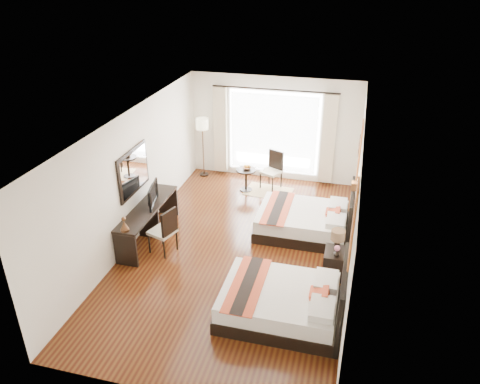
% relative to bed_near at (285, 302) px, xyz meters
% --- Properties ---
extents(floor, '(4.50, 7.50, 0.01)m').
position_rel_bed_near_xyz_m(floor, '(-1.28, 1.74, -0.30)').
color(floor, '#341309').
rests_on(floor, ground).
extents(ceiling, '(4.50, 7.50, 0.02)m').
position_rel_bed_near_xyz_m(ceiling, '(-1.28, 1.74, 2.49)').
color(ceiling, white).
rests_on(ceiling, wall_headboard).
extents(wall_headboard, '(0.01, 7.50, 2.80)m').
position_rel_bed_near_xyz_m(wall_headboard, '(0.96, 1.74, 1.10)').
color(wall_headboard, silver).
rests_on(wall_headboard, floor).
extents(wall_desk, '(0.01, 7.50, 2.80)m').
position_rel_bed_near_xyz_m(wall_desk, '(-3.53, 1.74, 1.10)').
color(wall_desk, silver).
rests_on(wall_desk, floor).
extents(wall_window, '(4.50, 0.01, 2.80)m').
position_rel_bed_near_xyz_m(wall_window, '(-1.28, 5.48, 1.10)').
color(wall_window, silver).
rests_on(wall_window, floor).
extents(wall_entry, '(4.50, 0.01, 2.80)m').
position_rel_bed_near_xyz_m(wall_entry, '(-1.28, -2.01, 1.10)').
color(wall_entry, silver).
rests_on(wall_entry, floor).
extents(window_glass, '(2.40, 0.02, 2.20)m').
position_rel_bed_near_xyz_m(window_glass, '(-1.28, 5.47, 1.00)').
color(window_glass, white).
rests_on(window_glass, wall_window).
extents(sheer_curtain, '(2.30, 0.02, 2.10)m').
position_rel_bed_near_xyz_m(sheer_curtain, '(-1.28, 5.41, 1.00)').
color(sheer_curtain, white).
rests_on(sheer_curtain, wall_window).
extents(drape_left, '(0.35, 0.14, 2.35)m').
position_rel_bed_near_xyz_m(drape_left, '(-2.73, 5.37, 0.98)').
color(drape_left, beige).
rests_on(drape_left, floor).
extents(drape_right, '(0.35, 0.14, 2.35)m').
position_rel_bed_near_xyz_m(drape_right, '(0.17, 5.37, 0.98)').
color(drape_right, beige).
rests_on(drape_right, floor).
extents(art_panel_near, '(0.03, 0.50, 1.35)m').
position_rel_bed_near_xyz_m(art_panel_near, '(0.95, 0.00, 1.65)').
color(art_panel_near, maroon).
rests_on(art_panel_near, wall_headboard).
extents(art_panel_far, '(0.03, 0.50, 1.35)m').
position_rel_bed_near_xyz_m(art_panel_far, '(0.95, 2.80, 1.65)').
color(art_panel_far, maroon).
rests_on(art_panel_far, wall_headboard).
extents(wall_sconce, '(0.10, 0.14, 0.14)m').
position_rel_bed_near_xyz_m(wall_sconce, '(0.91, 1.40, 1.62)').
color(wall_sconce, '#4D301B').
rests_on(wall_sconce, wall_headboard).
extents(mirror_frame, '(0.04, 1.25, 0.95)m').
position_rel_bed_near_xyz_m(mirror_frame, '(-3.50, 1.73, 1.25)').
color(mirror_frame, black).
rests_on(mirror_frame, wall_desk).
extents(mirror_glass, '(0.01, 1.12, 0.82)m').
position_rel_bed_near_xyz_m(mirror_glass, '(-3.48, 1.73, 1.25)').
color(mirror_glass, white).
rests_on(mirror_glass, mirror_frame).
extents(bed_near, '(2.04, 1.59, 1.15)m').
position_rel_bed_near_xyz_m(bed_near, '(0.00, 0.00, 0.00)').
color(bed_near, black).
rests_on(bed_near, floor).
extents(bed_far, '(2.03, 1.59, 1.14)m').
position_rel_bed_near_xyz_m(bed_far, '(0.00, 2.80, -0.00)').
color(bed_far, black).
rests_on(bed_far, floor).
extents(nightstand, '(0.44, 0.54, 0.52)m').
position_rel_bed_near_xyz_m(nightstand, '(0.73, 1.40, -0.04)').
color(nightstand, black).
rests_on(nightstand, floor).
extents(table_lamp, '(0.27, 0.27, 0.42)m').
position_rel_bed_near_xyz_m(table_lamp, '(0.72, 1.50, 0.49)').
color(table_lamp, black).
rests_on(table_lamp, nightstand).
extents(vase, '(0.12, 0.12, 0.12)m').
position_rel_bed_near_xyz_m(vase, '(0.74, 1.25, 0.26)').
color(vase, black).
rests_on(vase, nightstand).
extents(console_desk, '(0.50, 2.20, 0.76)m').
position_rel_bed_near_xyz_m(console_desk, '(-3.27, 1.73, 0.08)').
color(console_desk, black).
rests_on(console_desk, floor).
extents(television, '(0.27, 0.78, 0.45)m').
position_rel_bed_near_xyz_m(television, '(-3.25, 1.87, 0.68)').
color(television, black).
rests_on(television, console_desk).
extents(bronze_figurine, '(0.21, 0.21, 0.26)m').
position_rel_bed_near_xyz_m(bronze_figurine, '(-3.27, 0.73, 0.59)').
color(bronze_figurine, '#4D301B').
rests_on(bronze_figurine, console_desk).
extents(desk_chair, '(0.59, 0.59, 1.01)m').
position_rel_bed_near_xyz_m(desk_chair, '(-2.75, 1.30, 0.01)').
color(desk_chair, '#B4A78A').
rests_on(desk_chair, floor).
extents(floor_lamp, '(0.33, 0.33, 1.64)m').
position_rel_bed_near_xyz_m(floor_lamp, '(-3.17, 5.13, 1.09)').
color(floor_lamp, black).
rests_on(floor_lamp, floor).
extents(side_table, '(0.52, 0.52, 0.60)m').
position_rel_bed_near_xyz_m(side_table, '(-1.80, 4.50, -0.00)').
color(side_table, black).
rests_on(side_table, floor).
extents(fruit_bowl, '(0.26, 0.26, 0.06)m').
position_rel_bed_near_xyz_m(fruit_bowl, '(-1.78, 4.51, 0.33)').
color(fruit_bowl, '#4D291B').
rests_on(fruit_bowl, side_table).
extents(window_chair, '(0.61, 0.61, 1.00)m').
position_rel_bed_near_xyz_m(window_chair, '(-1.19, 4.81, 0.01)').
color(window_chair, '#B4A78A').
rests_on(window_chair, floor).
extents(jute_rug, '(1.26, 0.92, 0.01)m').
position_rel_bed_near_xyz_m(jute_rug, '(-1.21, 4.56, -0.29)').
color(jute_rug, tan).
rests_on(jute_rug, floor).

